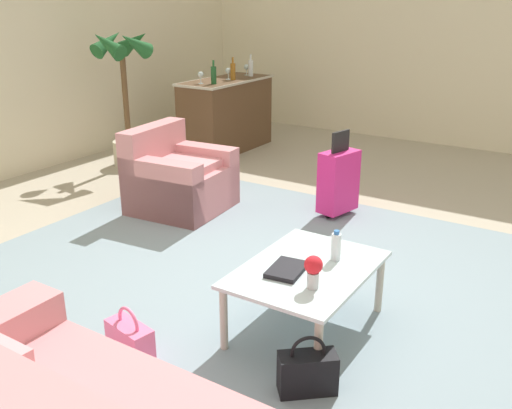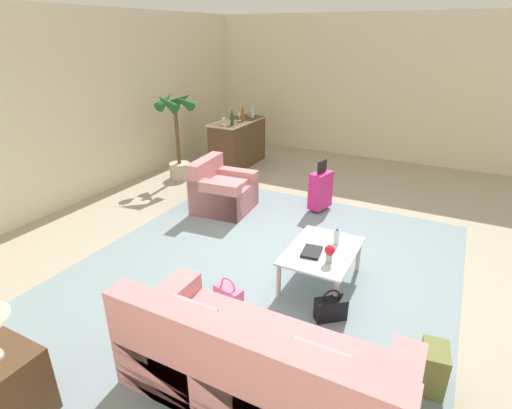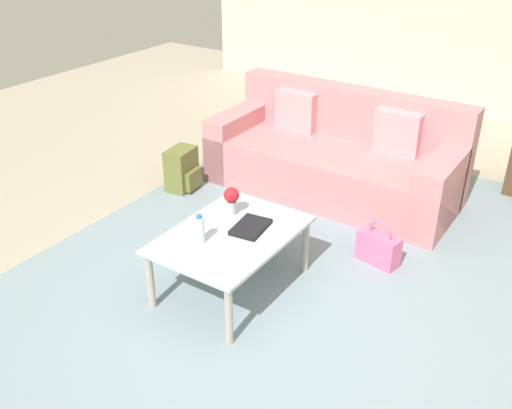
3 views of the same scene
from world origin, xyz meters
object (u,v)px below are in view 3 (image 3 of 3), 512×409
(coffee_table_book, at_px, (251,227))
(handbag_pink, at_px, (378,248))
(coffee_table, at_px, (231,240))
(handbag_black, at_px, (242,226))
(couch, at_px, (337,159))
(water_bottle, at_px, (200,230))
(backpack_olive, at_px, (182,170))
(flower_vase, at_px, (232,198))

(coffee_table_book, xyz_separation_m, handbag_pink, (-0.74, 0.65, -0.33))
(coffee_table, height_order, handbag_black, coffee_table)
(coffee_table_book, height_order, handbag_pink, coffee_table_book)
(couch, xyz_separation_m, water_bottle, (2.00, 0.00, 0.23))
(handbag_pink, height_order, backpack_olive, backpack_olive)
(couch, relative_size, handbag_black, 6.29)
(couch, distance_m, coffee_table, 1.80)
(couch, bearing_deg, coffee_table, 3.18)
(flower_vase, relative_size, handbag_pink, 0.57)
(coffee_table, distance_m, coffee_table_book, 0.16)
(coffee_table_book, height_order, handbag_black, coffee_table_book)
(flower_vase, xyz_separation_m, backpack_olive, (-0.78, -1.14, -0.38))
(flower_vase, height_order, handbag_black, flower_vase)
(couch, xyz_separation_m, handbag_pink, (0.94, 0.83, -0.18))
(flower_vase, bearing_deg, water_bottle, 6.79)
(couch, relative_size, flower_vase, 10.99)
(couch, height_order, water_bottle, couch)
(couch, bearing_deg, handbag_pink, 41.38)
(handbag_black, bearing_deg, couch, 170.67)
(coffee_table_book, bearing_deg, handbag_black, -146.08)
(couch, height_order, coffee_table, couch)
(couch, distance_m, backpack_olive, 1.44)
(coffee_table, distance_m, backpack_olive, 1.65)
(couch, distance_m, coffee_table_book, 1.70)
(couch, height_order, handbag_pink, couch)
(handbag_pink, bearing_deg, water_bottle, -37.86)
(handbag_black, bearing_deg, handbag_pink, 106.48)
(coffee_table, relative_size, handbag_black, 2.90)
(handbag_black, bearing_deg, water_bottle, 15.07)
(flower_vase, height_order, handbag_pink, flower_vase)
(coffee_table, height_order, backpack_olive, coffee_table)
(coffee_table, height_order, water_bottle, water_bottle)
(coffee_table, relative_size, handbag_pink, 2.90)
(coffee_table, xyz_separation_m, handbag_black, (-0.56, -0.30, -0.26))
(water_bottle, xyz_separation_m, backpack_olive, (-1.20, -1.19, -0.35))
(coffee_table, xyz_separation_m, handbag_pink, (-0.86, 0.73, -0.26))
(water_bottle, relative_size, coffee_table_book, 0.72)
(coffee_table, relative_size, water_bottle, 5.08)
(water_bottle, relative_size, handbag_pink, 0.57)
(coffee_table_book, bearing_deg, couch, 178.76)
(coffee_table, bearing_deg, handbag_black, -151.40)
(water_bottle, bearing_deg, handbag_black, -164.93)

